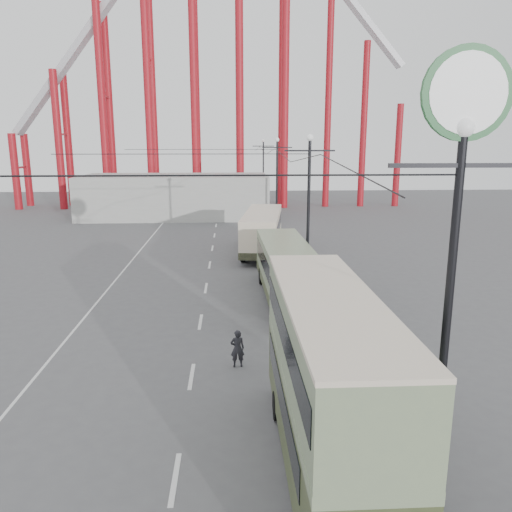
{
  "coord_description": "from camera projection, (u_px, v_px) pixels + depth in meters",
  "views": [
    {
      "loc": [
        0.56,
        -13.79,
        8.78
      ],
      "look_at": [
        1.88,
        11.6,
        3.0
      ],
      "focal_mm": 35.0,
      "sensor_mm": 36.0,
      "label": 1
    }
  ],
  "objects": [
    {
      "name": "lamp_post_near",
      "position": [
        459.0,
        186.0,
        10.96
      ],
      "size": [
        3.2,
        0.44,
        10.8
      ],
      "color": "black",
      "rests_on": "ground"
    },
    {
      "name": "ground",
      "position": [
        215.0,
        435.0,
        15.35
      ],
      "size": [
        160.0,
        160.0,
        0.0
      ],
      "primitive_type": "plane",
      "color": "#505053",
      "rests_on": "ground"
    },
    {
      "name": "lamp_post_distant",
      "position": [
        263.0,
        171.0,
        74.97
      ],
      "size": [
        3.2,
        0.44,
        9.32
      ],
      "color": "black",
      "rests_on": "ground"
    },
    {
      "name": "lamp_post_far",
      "position": [
        277.0,
        182.0,
        53.54
      ],
      "size": [
        3.2,
        0.44,
        9.32
      ],
      "color": "black",
      "rests_on": "ground"
    },
    {
      "name": "pedestrian",
      "position": [
        237.0,
        348.0,
        19.87
      ],
      "size": [
        0.6,
        0.42,
        1.55
      ],
      "primitive_type": "imported",
      "rotation": [
        0.0,
        0.0,
        3.23
      ],
      "color": "black",
      "rests_on": "ground"
    },
    {
      "name": "roller_coaster",
      "position": [
        205.0,
        33.0,
        65.54
      ],
      "size": [
        52.95,
        5.0,
        55.48
      ],
      "color": "maroon",
      "rests_on": "ground"
    },
    {
      "name": "lamp_post_mid",
      "position": [
        308.0,
        208.0,
        32.12
      ],
      "size": [
        3.2,
        0.44,
        9.32
      ],
      "color": "black",
      "rests_on": "ground"
    },
    {
      "name": "single_decker_cream",
      "position": [
        262.0,
        230.0,
        40.4
      ],
      "size": [
        4.13,
        11.02,
        3.34
      ],
      "rotation": [
        0.0,
        0.0,
        -0.13
      ],
      "color": "beige",
      "rests_on": "ground"
    },
    {
      "name": "fairground_shed",
      "position": [
        176.0,
        196.0,
        60.26
      ],
      "size": [
        22.0,
        10.0,
        5.0
      ],
      "primitive_type": "cube",
      "color": "#9E9E99",
      "rests_on": "ground"
    },
    {
      "name": "single_decker_green",
      "position": [
        287.0,
        269.0,
        28.24
      ],
      "size": [
        2.82,
        11.25,
        3.17
      ],
      "rotation": [
        0.0,
        0.0,
        0.02
      ],
      "color": "gray",
      "rests_on": "ground"
    },
    {
      "name": "double_decker_bus",
      "position": [
        327.0,
        375.0,
        13.14
      ],
      "size": [
        2.38,
        9.32,
        5.0
      ],
      "rotation": [
        0.0,
        0.0,
        0.0
      ],
      "color": "#354022",
      "rests_on": "ground"
    },
    {
      "name": "road_markings",
      "position": [
        210.0,
        273.0,
        34.48
      ],
      "size": [
        12.52,
        120.0,
        0.01
      ],
      "color": "silver",
      "rests_on": "ground"
    }
  ]
}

